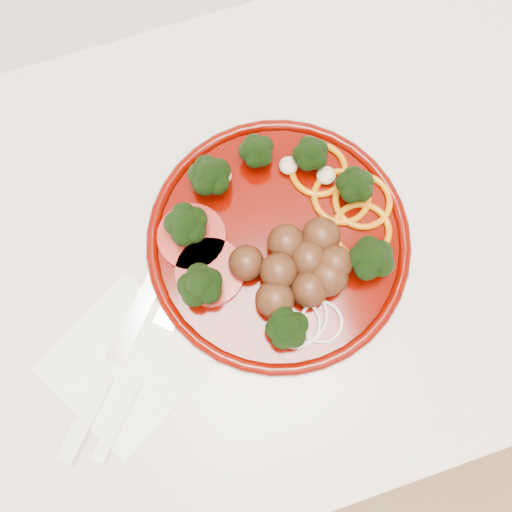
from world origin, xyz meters
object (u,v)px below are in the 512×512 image
object	(u,v)px
napkin	(125,364)
knife	(103,383)
plate	(281,240)
fork	(128,398)

from	to	relation	value
napkin	knife	world-z (taller)	knife
plate	knife	size ratio (longest dim) A/B	1.59
plate	knife	bearing A→B (deg)	-159.25
napkin	knife	size ratio (longest dim) A/B	0.77
plate	fork	xyz separation A→B (m)	(-0.21, -0.11, -0.01)
plate	napkin	distance (m)	0.22
knife	plate	bearing A→B (deg)	-26.94
plate	napkin	xyz separation A→B (m)	(-0.20, -0.07, -0.02)
knife	fork	world-z (taller)	knife
napkin	fork	size ratio (longest dim) A/B	0.86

